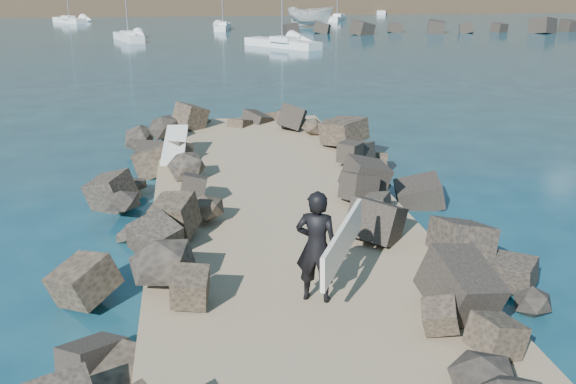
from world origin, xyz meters
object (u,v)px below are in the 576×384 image
Objects in this scene: surfboard_resting at (175,148)px; sailboat_c at (282,43)px; surfer_with_board at (320,246)px; boat_imported at (310,16)px.

sailboat_c is at bearing 81.11° from surfboard_resting.
surfboard_resting is at bearing 105.52° from surfer_with_board.
sailboat_c is at bearing -152.23° from boat_imported.
sailboat_c is at bearing 82.28° from surfer_with_board.
surfboard_resting is 1.18× the size of surfer_with_board.
boat_imported is 24.25m from sailboat_c.
surfer_with_board is (2.53, -9.10, 0.55)m from surfboard_resting.
sailboat_c reaches higher than boat_imported.
boat_imported is 2.97× the size of surfer_with_board.
sailboat_c is (-6.96, -23.22, -0.91)m from boat_imported.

